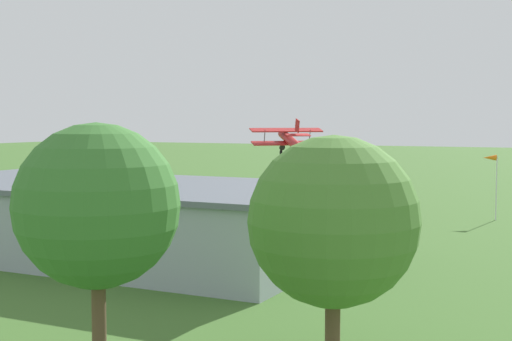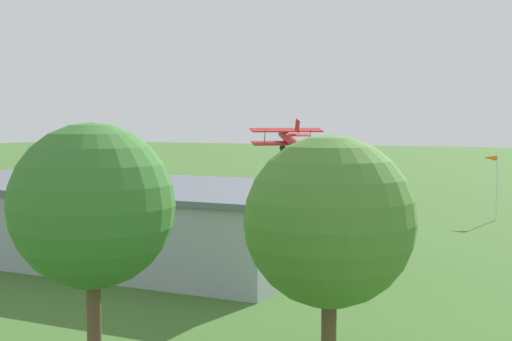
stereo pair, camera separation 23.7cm
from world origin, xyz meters
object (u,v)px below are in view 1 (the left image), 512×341
car_silver (363,226)px  tree_behind_hangar_right (333,222)px  person_at_fence_line (255,216)px  biplane (289,139)px  tree_near_perimeter_road (97,207)px  car_red (84,210)px  person_crossing_taxiway (200,211)px  car_blue (45,204)px  windsock (491,163)px  hangar (109,218)px

car_silver → tree_behind_hangar_right: size_ratio=0.50×
person_at_fence_line → tree_behind_hangar_right: (-19.87, 34.54, 5.18)m
biplane → person_at_fence_line: (-1.08, 11.07, -7.08)m
tree_near_perimeter_road → tree_behind_hangar_right: size_ratio=1.05×
car_red → tree_behind_hangar_right: 49.19m
person_at_fence_line → tree_near_perimeter_road: tree_near_perimeter_road is taller
car_red → person_crossing_taxiway: car_red is taller
car_silver → tree_behind_hangar_right: bearing=104.8°
car_silver → car_red: 28.98m
biplane → tree_behind_hangar_right: (-20.95, 45.61, -1.90)m
car_red → car_blue: car_red is taller
windsock → person_crossing_taxiway: bearing=23.7°
person_crossing_taxiway → windsock: 29.56m
car_silver → tree_near_perimeter_road: size_ratio=0.48×
car_silver → tree_near_perimeter_road: (-3.49, 40.69, 6.36)m
biplane → tree_near_perimeter_road: biplane is taller
biplane → car_blue: 27.43m
hangar → tree_near_perimeter_road: size_ratio=3.36×
car_red → windsock: (-37.49, -16.57, 4.85)m
biplane → windsock: bearing=-173.8°
person_at_fence_line → car_red: bearing=10.4°
car_red → windsock: size_ratio=0.62×
biplane → tree_behind_hangar_right: biplane is taller
hangar → car_red: bearing=-45.9°
person_crossing_taxiway → windsock: bearing=-156.3°
car_red → tree_near_perimeter_road: size_ratio=0.41×
car_blue → windsock: bearing=-161.8°
car_silver → car_blue: size_ratio=1.13×
hangar → car_red: size_ratio=8.13×
car_silver → car_blue: car_blue is taller
biplane → windsock: 21.07m
hangar → person_crossing_taxiway: (3.65, -19.77, -1.94)m
biplane → person_crossing_taxiway: 13.20m
car_silver → person_crossing_taxiway: 18.46m
biplane → tree_behind_hangar_right: size_ratio=0.81×
biplane → hangar: bearing=85.7°
car_blue → tree_behind_hangar_right: tree_behind_hangar_right is taller
biplane → person_crossing_taxiway: biplane is taller
person_crossing_taxiway → tree_behind_hangar_right: bearing=126.5°
biplane → person_at_fence_line: size_ratio=4.62×
biplane → person_crossing_taxiway: (5.86, 9.44, -7.12)m
hangar → tree_behind_hangar_right: size_ratio=3.54×
windsock → car_blue: bearing=18.2°
biplane → person_at_fence_line: 13.19m
car_red → tree_behind_hangar_right: tree_behind_hangar_right is taller
hangar → car_red: (14.45, -14.89, -1.82)m
tree_near_perimeter_road → person_crossing_taxiway: bearing=-63.9°
car_red → tree_behind_hangar_right: bearing=140.2°
car_silver → person_at_fence_line: size_ratio=2.85×
biplane → windsock: size_ratio=1.17×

